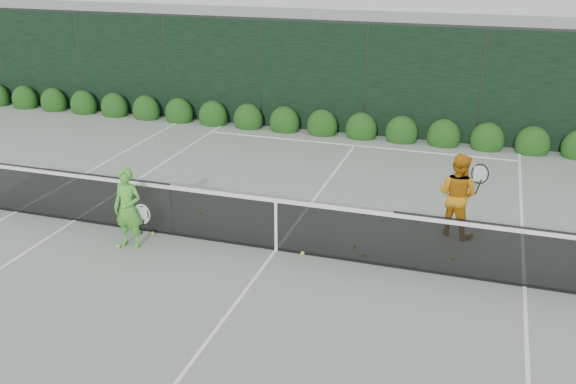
% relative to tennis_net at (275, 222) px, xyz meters
% --- Properties ---
extents(ground, '(80.00, 80.00, 0.00)m').
position_rel_tennis_net_xyz_m(ground, '(0.02, 0.00, -0.53)').
color(ground, gray).
rests_on(ground, ground).
extents(tennis_net, '(12.90, 0.10, 1.07)m').
position_rel_tennis_net_xyz_m(tennis_net, '(0.00, 0.00, 0.00)').
color(tennis_net, '#11331A').
rests_on(tennis_net, ground).
extents(player_woman, '(0.62, 0.36, 1.45)m').
position_rel_tennis_net_xyz_m(player_woman, '(-2.47, -0.63, 0.19)').
color(player_woman, green).
rests_on(player_woman, ground).
extents(player_man, '(0.96, 0.84, 1.55)m').
position_rel_tennis_net_xyz_m(player_man, '(2.92, 1.65, 0.25)').
color(player_man, orange).
rests_on(player_man, ground).
extents(court_lines, '(11.03, 23.83, 0.01)m').
position_rel_tennis_net_xyz_m(court_lines, '(0.02, 0.00, -0.53)').
color(court_lines, white).
rests_on(court_lines, ground).
extents(windscreen_fence, '(32.00, 21.07, 3.06)m').
position_rel_tennis_net_xyz_m(windscreen_fence, '(0.02, -2.71, 0.98)').
color(windscreen_fence, black).
rests_on(windscreen_fence, ground).
extents(hedge_row, '(31.66, 0.65, 0.94)m').
position_rel_tennis_net_xyz_m(hedge_row, '(0.02, 7.15, -0.30)').
color(hedge_row, '#0F340E').
rests_on(hedge_row, ground).
extents(tennis_balls, '(5.73, 1.91, 0.07)m').
position_rel_tennis_net_xyz_m(tennis_balls, '(-0.08, 0.21, -0.50)').
color(tennis_balls, yellow).
rests_on(tennis_balls, ground).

